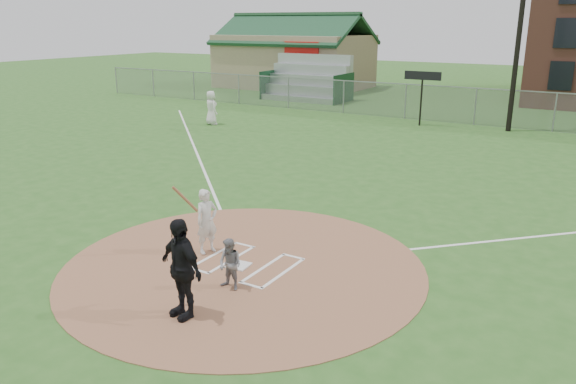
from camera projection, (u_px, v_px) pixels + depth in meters
The scene contains 13 objects.
ground at pixel (244, 267), 13.07m from camera, with size 140.00×140.00×0.00m, color #2B5A1F.
dirt_circle at pixel (244, 266), 13.07m from camera, with size 8.40×8.40×0.02m, color #9B6749.
home_plate at pixel (239, 265), 13.05m from camera, with size 0.48×0.48×0.03m, color silver.
foul_line_third at pixel (196, 150), 24.88m from camera, with size 0.10×24.00×0.01m, color white.
catcher at pixel (230, 264), 11.79m from camera, with size 0.55×0.43×1.12m, color gray.
umpire at pixel (181, 268), 10.58m from camera, with size 1.16×0.48×1.99m, color black.
ondeck_player at pixel (211, 108), 30.88m from camera, with size 0.91×0.59×1.85m, color silver.
batters_boxes at pixel (247, 263), 13.18m from camera, with size 2.08×1.88×0.01m.
batter_at_plate at pixel (207, 221), 13.63m from camera, with size 0.80×0.99×1.78m.
outfield_fence at pixel (475, 106), 30.81m from camera, with size 56.08×0.08×2.03m.
bleachers at pixel (306, 78), 40.50m from camera, with size 6.08×3.20×3.20m.
clubhouse at pixel (294, 59), 48.30m from camera, with size 12.20×8.71×6.23m.
scoreboard_sign at pixel (422, 82), 30.17m from camera, with size 2.00×0.10×2.93m.
Camera 1 is at (7.07, -9.75, 5.47)m, focal length 35.00 mm.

